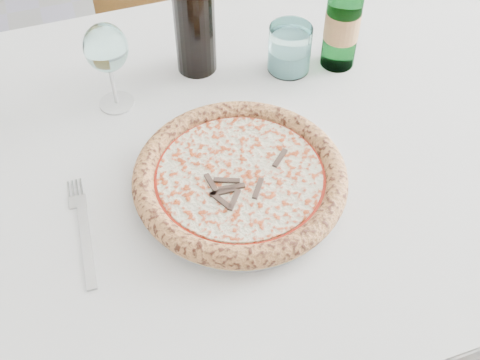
{
  "coord_description": "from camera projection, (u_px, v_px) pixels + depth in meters",
  "views": [
    {
      "loc": [
        -0.32,
        -0.94,
        1.47
      ],
      "look_at": [
        -0.13,
        -0.37,
        0.78
      ],
      "focal_mm": 45.0,
      "sensor_mm": 36.0,
      "label": 1
    }
  ],
  "objects": [
    {
      "name": "fork",
      "position": [
        84.0,
        232.0,
        0.88
      ],
      "size": [
        0.03,
        0.22,
        0.0
      ],
      "color": "#9E9E9E",
      "rests_on": "dining_table"
    },
    {
      "name": "wine_bottle",
      "position": [
        193.0,
        8.0,
        1.04
      ],
      "size": [
        0.07,
        0.07,
        0.3
      ],
      "color": "black",
      "rests_on": "dining_table"
    },
    {
      "name": "tumbler",
      "position": [
        289.0,
        51.0,
        1.11
      ],
      "size": [
        0.08,
        0.08,
        0.09
      ],
      "color": "white",
      "rests_on": "dining_table"
    },
    {
      "name": "beer_bottle",
      "position": [
        343.0,
        18.0,
        1.07
      ],
      "size": [
        0.06,
        0.06,
        0.25
      ],
      "color": "#3A874C",
      "rests_on": "dining_table"
    },
    {
      "name": "chair_far",
      "position": [
        167.0,
        19.0,
        1.64
      ],
      "size": [
        0.4,
        0.41,
        0.93
      ],
      "color": "brown",
      "rests_on": "floor"
    },
    {
      "name": "dining_table",
      "position": [
        222.0,
        178.0,
        1.07
      ],
      "size": [
        1.54,
        0.92,
        0.76
      ],
      "color": "brown",
      "rests_on": "floor"
    },
    {
      "name": "pizza",
      "position": [
        240.0,
        177.0,
        0.92
      ],
      "size": [
        0.33,
        0.33,
        0.03
      ],
      "color": "#F1CB89",
      "rests_on": "plate"
    },
    {
      "name": "wine_glass",
      "position": [
        106.0,
        50.0,
        0.98
      ],
      "size": [
        0.07,
        0.07,
        0.16
      ],
      "color": "silver",
      "rests_on": "dining_table"
    },
    {
      "name": "plate",
      "position": [
        240.0,
        185.0,
        0.93
      ],
      "size": [
        0.31,
        0.31,
        0.02
      ],
      "color": "silver",
      "rests_on": "dining_table"
    },
    {
      "name": "floor",
      "position": [
        241.0,
        256.0,
        1.77
      ],
      "size": [
        5.0,
        6.0,
        0.02
      ],
      "primitive_type": "cube",
      "color": "gray",
      "rests_on": "ground"
    }
  ]
}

